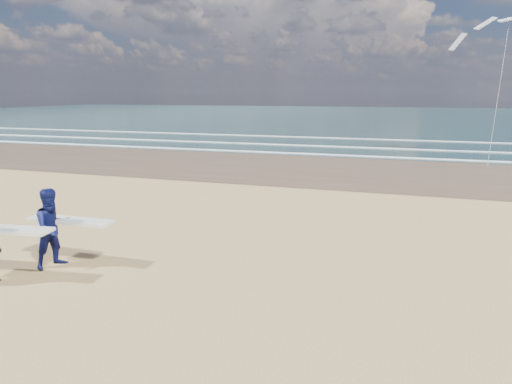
% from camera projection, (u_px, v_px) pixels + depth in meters
% --- Properties ---
extents(ocean, '(220.00, 100.00, 0.02)m').
position_uv_depth(ocean, '(487.00, 119.00, 70.65)').
color(ocean, '#193537').
rests_on(ocean, ground).
extents(surfer_far, '(2.21, 1.18, 1.90)m').
position_uv_depth(surfer_far, '(54.00, 227.00, 10.78)').
color(surfer_far, '#0D124B').
rests_on(surfer_far, ground).
extents(kite_1, '(6.03, 4.76, 9.55)m').
position_uv_depth(kite_1, '(502.00, 69.00, 26.80)').
color(kite_1, slate).
rests_on(kite_1, ground).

